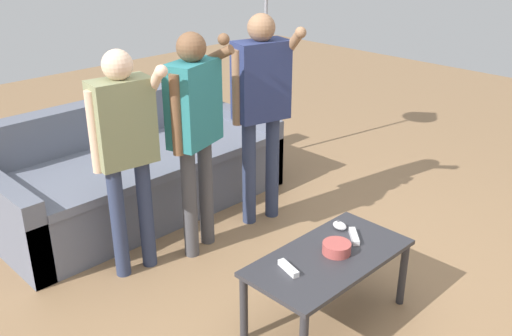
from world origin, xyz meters
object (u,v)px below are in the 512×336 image
(couch, at_px, (137,173))
(player_center, at_px, (195,120))
(game_remote_nunchuk, at_px, (340,226))
(snack_bowl, at_px, (337,248))
(game_remote_wand_far, at_px, (288,268))
(player_left, at_px, (125,139))
(coffee_table, at_px, (329,265))
(player_right, at_px, (261,96))
(game_remote_wand_near, at_px, (354,236))

(couch, xyz_separation_m, player_center, (-0.06, -0.82, 0.64))
(game_remote_nunchuk, distance_m, player_center, 1.11)
(snack_bowl, height_order, game_remote_wand_far, snack_bowl)
(player_left, relative_size, player_center, 0.97)
(coffee_table, height_order, player_right, player_right)
(coffee_table, height_order, player_left, player_left)
(player_right, height_order, game_remote_wand_near, player_right)
(player_left, distance_m, game_remote_wand_far, 1.23)
(couch, height_order, player_center, player_center)
(snack_bowl, distance_m, player_right, 1.33)
(game_remote_wand_far, bearing_deg, player_center, 76.27)
(couch, relative_size, snack_bowl, 14.16)
(coffee_table, height_order, game_remote_wand_near, game_remote_wand_near)
(player_left, relative_size, game_remote_wand_far, 9.21)
(couch, relative_size, player_left, 1.54)
(player_left, bearing_deg, game_remote_wand_far, -79.76)
(player_center, xyz_separation_m, game_remote_wand_near, (0.25, -1.08, -0.49))
(game_remote_nunchuk, bearing_deg, game_remote_wand_far, -171.46)
(couch, height_order, coffee_table, couch)
(coffee_table, distance_m, snack_bowl, 0.10)
(snack_bowl, bearing_deg, player_left, 113.37)
(coffee_table, height_order, game_remote_nunchuk, game_remote_nunchuk)
(player_right, xyz_separation_m, game_remote_wand_far, (-0.85, -1.04, -0.51))
(game_remote_nunchuk, bearing_deg, couch, 96.77)
(couch, distance_m, snack_bowl, 1.93)
(snack_bowl, distance_m, player_left, 1.37)
(coffee_table, xyz_separation_m, player_left, (-0.46, 1.18, 0.53))
(game_remote_nunchuk, bearing_deg, game_remote_wand_near, -102.19)
(coffee_table, relative_size, player_left, 0.66)
(couch, xyz_separation_m, coffee_table, (-0.05, -1.91, 0.08))
(couch, height_order, game_remote_wand_far, couch)
(game_remote_nunchuk, height_order, player_left, player_left)
(snack_bowl, relative_size, player_left, 0.11)
(coffee_table, xyz_separation_m, player_right, (0.59, 1.10, 0.59))
(snack_bowl, xyz_separation_m, game_remote_nunchuk, (0.21, 0.15, -0.01))
(snack_bowl, bearing_deg, game_remote_wand_near, 6.80)
(player_left, height_order, game_remote_wand_far, player_left)
(snack_bowl, height_order, player_right, player_right)
(snack_bowl, relative_size, game_remote_wand_near, 1.10)
(couch, relative_size, coffee_table, 2.34)
(coffee_table, distance_m, player_right, 1.38)
(game_remote_nunchuk, distance_m, game_remote_wand_far, 0.53)
(player_left, xyz_separation_m, player_center, (0.46, -0.09, 0.03))
(game_remote_nunchuk, bearing_deg, player_right, 71.48)
(snack_bowl, height_order, player_center, player_center)
(couch, distance_m, player_right, 1.18)
(game_remote_nunchuk, relative_size, player_center, 0.06)
(couch, distance_m, game_remote_wand_near, 1.92)
(player_right, distance_m, game_remote_wand_far, 1.44)
(coffee_table, height_order, player_center, player_center)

